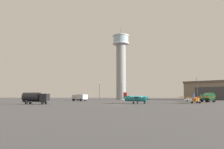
{
  "coord_description": "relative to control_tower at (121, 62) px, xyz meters",
  "views": [
    {
      "loc": [
        4.44,
        -50.18,
        1.99
      ],
      "look_at": [
        -3.83,
        27.85,
        9.57
      ],
      "focal_mm": 35.68,
      "sensor_mm": 36.0,
      "label": 1
    }
  ],
  "objects": [
    {
      "name": "airplane_teal",
      "position": [
        7.69,
        -59.48,
        -18.79
      ],
      "size": [
        7.5,
        9.35,
        2.93
      ],
      "rotation": [
        0.0,
        0.0,
        5.78
      ],
      "color": "teal",
      "rests_on": "ground_plane"
    },
    {
      "name": "car_orange",
      "position": [
        10.89,
        -30.59,
        -19.42
      ],
      "size": [
        2.95,
        4.35,
        1.37
      ],
      "rotation": [
        0.0,
        0.0,
        1.79
      ],
      "color": "orange",
      "rests_on": "ground_plane"
    },
    {
      "name": "light_post_west",
      "position": [
        -8.02,
        -21.91,
        -15.35
      ],
      "size": [
        0.44,
        0.44,
        7.99
      ],
      "color": "#38383D",
      "rests_on": "ground_plane"
    },
    {
      "name": "ground_plane",
      "position": [
        3.2,
        -67.5,
        -20.16
      ],
      "size": [
        400.0,
        400.0,
        0.0
      ],
      "primitive_type": "plane",
      "color": "#545456"
    },
    {
      "name": "truck_fuel_tanker_green",
      "position": [
        30.81,
        -42.83,
        -18.5
      ],
      "size": [
        3.41,
        6.96,
        2.99
      ],
      "rotation": [
        0.0,
        0.0,
        1.63
      ],
      "color": "#38383D",
      "rests_on": "ground_plane"
    },
    {
      "name": "light_post_north",
      "position": [
        1.41,
        -16.43,
        -14.98
      ],
      "size": [
        0.44,
        0.44,
        8.69
      ],
      "color": "#38383D",
      "rests_on": "ground_plane"
    },
    {
      "name": "control_tower",
      "position": [
        0.0,
        0.0,
        0.0
      ],
      "size": [
        8.84,
        8.84,
        38.6
      ],
      "color": "gray",
      "rests_on": "ground_plane"
    },
    {
      "name": "hangar",
      "position": [
        49.12,
        2.02,
        -15.45
      ],
      "size": [
        34.69,
        33.68,
        9.39
      ],
      "rotation": [
        0.0,
        0.0,
        -2.15
      ],
      "color": "#7A6B56",
      "rests_on": "ground_plane"
    },
    {
      "name": "car_white",
      "position": [
        28.23,
        -30.48,
        -19.42
      ],
      "size": [
        4.25,
        2.28,
        1.37
      ],
      "rotation": [
        0.0,
        0.0,
        0.0
      ],
      "color": "white",
      "rests_on": "ground_plane"
    },
    {
      "name": "truck_fuel_tanker_black",
      "position": [
        -16.53,
        -65.79,
        -18.56
      ],
      "size": [
        6.23,
        3.02,
        2.83
      ],
      "rotation": [
        0.0,
        0.0,
        6.27
      ],
      "color": "#38383D",
      "rests_on": "ground_plane"
    },
    {
      "name": "truck_box_silver",
      "position": [
        -14.33,
        -31.25,
        -18.66
      ],
      "size": [
        6.97,
        6.04,
        2.56
      ],
      "rotation": [
        0.0,
        0.0,
        2.51
      ],
      "color": "#38383D",
      "rests_on": "ground_plane"
    },
    {
      "name": "airplane_orange",
      "position": [
        23.56,
        -56.17,
        -18.95
      ],
      "size": [
        8.54,
        6.77,
        2.59
      ],
      "rotation": [
        0.0,
        0.0,
        1.17
      ],
      "color": "orange",
      "rests_on": "ground_plane"
    },
    {
      "name": "light_post_centre",
      "position": [
        34.11,
        -18.29,
        -14.27
      ],
      "size": [
        0.44,
        0.44,
        10.06
      ],
      "color": "#38383D",
      "rests_on": "ground_plane"
    }
  ]
}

